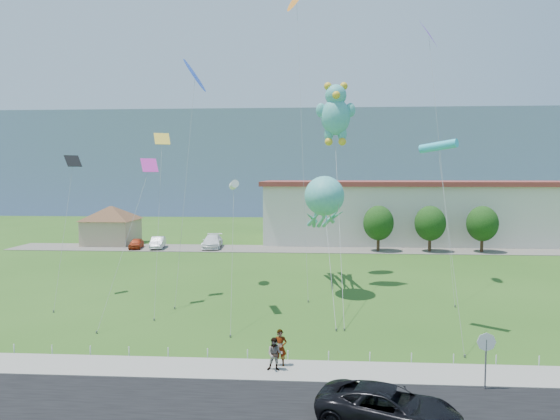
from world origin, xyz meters
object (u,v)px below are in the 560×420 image
object	(u,v)px
stop_sign	(486,347)
parked_car_silver	(158,242)
parked_car_red	(136,243)
teddy_bear_kite	(336,112)
suv	(389,408)
pedestrian_right	(275,354)
pavilion	(111,221)
octopus_kite	(324,205)
warehouse	(488,211)
parked_car_white	(212,241)
pedestrian_left	(280,348)

from	to	relation	value
stop_sign	parked_car_silver	world-z (taller)	stop_sign
parked_car_red	teddy_bear_kite	bearing A→B (deg)	-47.54
parked_car_silver	stop_sign	bearing A→B (deg)	-64.92
suv	pedestrian_right	world-z (taller)	pedestrian_right
pavilion	parked_car_red	distance (m)	6.45
parked_car_red	octopus_kite	distance (m)	31.21
warehouse	teddy_bear_kite	size ratio (longest dim) A/B	3.70
parked_car_silver	parked_car_white	bearing A→B (deg)	-2.97
pedestrian_left	pedestrian_right	bearing A→B (deg)	-111.81
parked_car_white	octopus_kite	world-z (taller)	octopus_kite
parked_car_red	warehouse	bearing A→B (deg)	3.31
warehouse	parked_car_white	xyz separation A→B (m)	(-36.13, -8.75, -3.28)
teddy_bear_kite	octopus_kite	bearing A→B (deg)	-113.91
pavilion	parked_car_red	size ratio (longest dim) A/B	2.58
stop_sign	pedestrian_left	distance (m)	9.07
pedestrian_left	stop_sign	bearing A→B (deg)	-14.97
pedestrian_left	parked_car_white	world-z (taller)	pedestrian_left
parked_car_white	teddy_bear_kite	distance (m)	27.69
pavilion	teddy_bear_kite	bearing A→B (deg)	-38.78
parked_car_silver	parked_car_red	bearing A→B (deg)	178.65
parked_car_red	parked_car_white	bearing A→B (deg)	-2.33
suv	parked_car_white	bearing A→B (deg)	38.89
pedestrian_right	stop_sign	bearing A→B (deg)	-5.37
pedestrian_left	parked_car_silver	bearing A→B (deg)	112.86
suv	parked_car_silver	bearing A→B (deg)	46.76
pedestrian_left	parked_car_silver	world-z (taller)	pedestrian_left
pavilion	stop_sign	size ratio (longest dim) A/B	3.68
suv	parked_car_silver	distance (m)	47.50
pedestrian_left	pedestrian_right	distance (m)	0.64
warehouse	parked_car_silver	size ratio (longest dim) A/B	14.41
warehouse	suv	bearing A→B (deg)	-112.17
parked_car_white	stop_sign	bearing A→B (deg)	-67.48
parked_car_white	parked_car_red	bearing A→B (deg)	-177.38
warehouse	suv	size ratio (longest dim) A/B	11.84
stop_sign	octopus_kite	bearing A→B (deg)	110.10
stop_sign	pedestrian_left	size ratio (longest dim) A/B	1.45
stop_sign	pedestrian_right	distance (m)	9.18
parked_car_red	pavilion	bearing A→B (deg)	131.70
pavilion	parked_car_red	xyz separation A→B (m)	(4.64, -3.81, -2.36)
octopus_kite	warehouse	bearing A→B (deg)	53.19
teddy_bear_kite	parked_car_red	bearing A→B (deg)	141.35
warehouse	parked_car_white	size ratio (longest dim) A/B	11.28
pedestrian_left	teddy_bear_kite	bearing A→B (deg)	76.84
teddy_bear_kite	pavilion	bearing A→B (deg)	141.22
parked_car_red	octopus_kite	bearing A→B (deg)	-51.76
warehouse	pavilion	bearing A→B (deg)	-173.16
suv	pedestrian_left	bearing A→B (deg)	57.53
pedestrian_right	parked_car_red	world-z (taller)	pedestrian_right
pavilion	stop_sign	bearing A→B (deg)	-51.56
warehouse	teddy_bear_kite	world-z (taller)	teddy_bear_kite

